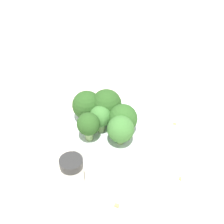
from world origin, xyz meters
name	(u,v)px	position (x,y,z in m)	size (l,w,h in m)	color
ground_plane	(112,138)	(0.00, 0.00, 0.00)	(3.00, 3.00, 0.00)	beige
bowl	(112,132)	(0.00, 0.00, 0.02)	(0.17, 0.17, 0.04)	silver
broccoli_floret_0	(106,105)	(0.02, 0.01, 0.07)	(0.06, 0.06, 0.07)	#84AD66
broccoli_floret_1	(121,129)	(-0.05, -0.02, 0.07)	(0.05, 0.05, 0.06)	#7A9E5B
broccoli_floret_2	(123,119)	(-0.01, -0.02, 0.07)	(0.06, 0.06, 0.06)	#7A9E5B
broccoli_floret_3	(100,117)	(-0.02, 0.02, 0.07)	(0.04, 0.04, 0.06)	#7A9E5B
broccoli_floret_4	(87,105)	(0.01, 0.05, 0.07)	(0.06, 0.06, 0.07)	#84AD66
broccoli_floret_5	(108,99)	(0.04, 0.01, 0.06)	(0.04, 0.04, 0.05)	#8EB770
broccoli_floret_6	(88,125)	(-0.04, 0.04, 0.07)	(0.04, 0.04, 0.06)	#7A9E5B
pepper_shaker	(72,173)	(-0.12, 0.06, 0.03)	(0.04, 0.04, 0.07)	silver
almond_crumb_0	(180,178)	(-0.09, -0.13, 0.00)	(0.01, 0.00, 0.01)	tan
almond_crumb_1	(175,123)	(0.05, -0.13, 0.00)	(0.01, 0.00, 0.01)	tan
almond_crumb_2	(117,205)	(-0.16, -0.02, 0.00)	(0.01, 0.01, 0.01)	tan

